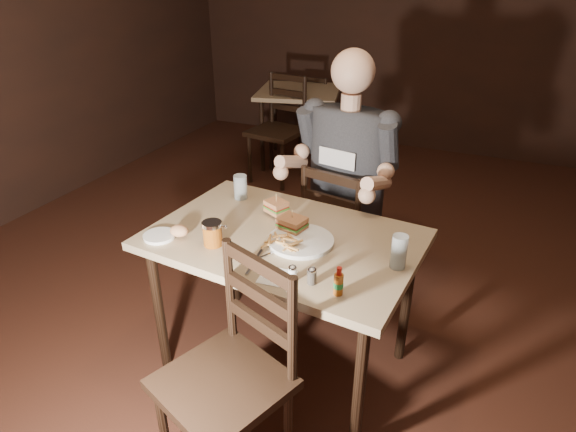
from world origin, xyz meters
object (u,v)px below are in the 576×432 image
at_px(bg_table, 299,99).
at_px(glass_left, 240,187).
at_px(bg_chair_near, 276,131).
at_px(side_plate, 160,237).
at_px(bg_chair_far, 317,111).
at_px(syrup_dispenser, 213,234).
at_px(chair_far, 344,233).
at_px(chair_near, 222,383).
at_px(dinner_plate, 301,242).
at_px(glass_right, 399,252).
at_px(main_table, 284,250).
at_px(hot_sauce, 339,281).
at_px(diner, 345,150).

bearing_deg(bg_table, glass_left, -74.14).
height_order(bg_chair_near, side_plate, bg_chair_near).
height_order(bg_chair_far, glass_left, glass_left).
relative_size(bg_table, syrup_dispenser, 8.48).
relative_size(chair_far, chair_near, 0.96).
distance_m(bg_table, bg_chair_far, 0.61).
distance_m(bg_chair_far, dinner_plate, 3.57).
height_order(bg_table, chair_far, chair_far).
height_order(bg_chair_far, glass_right, glass_right).
relative_size(main_table, dinner_plate, 4.43).
relative_size(main_table, glass_right, 8.71).
bearing_deg(chair_far, syrup_dispenser, 79.51).
xyz_separation_m(main_table, side_plate, (-0.52, -0.25, 0.08)).
bearing_deg(syrup_dispenser, bg_chair_near, 113.87).
height_order(chair_far, bg_chair_near, bg_chair_near).
distance_m(chair_far, bg_chair_near, 1.93).
height_order(chair_far, glass_left, chair_far).
relative_size(chair_near, hot_sauce, 7.94).
bearing_deg(side_plate, main_table, 25.59).
bearing_deg(bg_table, side_plate, -79.28).
bearing_deg(chair_near, glass_right, 71.36).
relative_size(bg_chair_far, syrup_dispenser, 7.26).
relative_size(bg_table, bg_chair_near, 0.98).
bearing_deg(hot_sauce, dinner_plate, 133.40).
bearing_deg(dinner_plate, diner, 91.68).
xyz_separation_m(main_table, chair_far, (0.09, 0.68, -0.24)).
height_order(bg_table, bg_chair_near, bg_chair_near).
relative_size(bg_chair_near, syrup_dispenser, 8.67).
relative_size(chair_far, diner, 0.87).
xyz_separation_m(bg_table, glass_left, (0.71, -2.49, 0.15)).
relative_size(chair_far, dinner_plate, 3.13).
bearing_deg(bg_table, dinner_plate, -67.06).
bearing_deg(side_plate, syrup_dispenser, 10.26).
xyz_separation_m(syrup_dispenser, side_plate, (-0.26, -0.05, -0.05)).
relative_size(bg_chair_near, side_plate, 6.90).
distance_m(diner, dinner_plate, 0.69).
relative_size(bg_table, glass_right, 6.55).
relative_size(glass_left, side_plate, 0.91).
bearing_deg(bg_chair_far, hot_sauce, 113.56).
bearing_deg(bg_chair_far, glass_left, 104.80).
bearing_deg(main_table, bg_chair_near, 116.10).
bearing_deg(glass_right, bg_chair_near, 125.68).
xyz_separation_m(bg_chair_far, syrup_dispenser, (0.83, -3.52, 0.41)).
bearing_deg(glass_right, syrup_dispenser, -168.98).
distance_m(chair_far, diner, 0.54).
relative_size(diner, side_plate, 7.30).
bearing_deg(chair_far, glass_right, 132.59).
relative_size(chair_near, glass_right, 6.42).
distance_m(main_table, side_plate, 0.58).
distance_m(chair_far, hot_sauce, 1.11).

